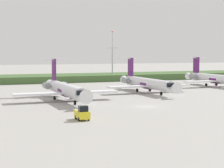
% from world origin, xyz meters
% --- Properties ---
extents(ground_plane, '(500.00, 500.00, 0.00)m').
position_xyz_m(ground_plane, '(0.00, 30.00, 0.00)').
color(ground_plane, '#9E9B96').
extents(grass_berm, '(320.00, 20.00, 2.34)m').
position_xyz_m(grass_berm, '(0.00, 72.69, 1.17)').
color(grass_berm, '#426033').
rests_on(grass_berm, ground).
extents(regional_jet_second, '(22.81, 31.00, 9.00)m').
position_xyz_m(regional_jet_second, '(-12.43, 15.42, 2.54)').
color(regional_jet_second, white).
rests_on(regional_jet_second, ground).
extents(regional_jet_third, '(22.81, 31.00, 9.00)m').
position_xyz_m(regional_jet_third, '(12.07, 24.64, 2.54)').
color(regional_jet_third, white).
rests_on(regional_jet_third, ground).
extents(regional_jet_fourth, '(22.81, 31.00, 9.00)m').
position_xyz_m(regional_jet_fourth, '(39.95, 33.23, 2.54)').
color(regional_jet_fourth, white).
rests_on(regional_jet_fourth, ground).
extents(antenna_mast, '(4.40, 0.50, 18.80)m').
position_xyz_m(antenna_mast, '(20.84, 71.83, 7.88)').
color(antenna_mast, '#B2B2B7').
rests_on(antenna_mast, ground).
extents(baggage_tug, '(1.72, 3.20, 2.30)m').
position_xyz_m(baggage_tug, '(-16.17, -9.89, 1.00)').
color(baggage_tug, yellow).
rests_on(baggage_tug, ground).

